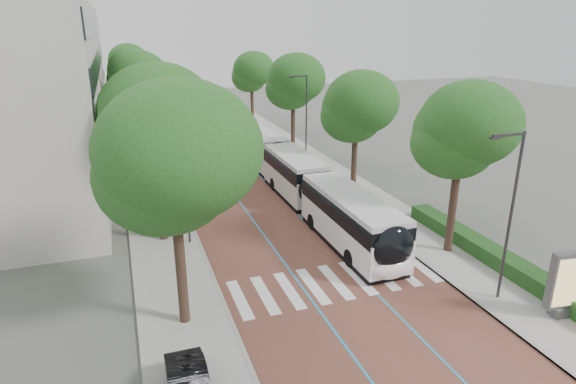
% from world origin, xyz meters
% --- Properties ---
extents(ground, '(160.00, 160.00, 0.00)m').
position_xyz_m(ground, '(0.00, 0.00, 0.00)').
color(ground, '#51544C').
rests_on(ground, ground).
extents(road, '(11.00, 140.00, 0.02)m').
position_xyz_m(road, '(0.00, 40.00, 0.01)').
color(road, brown).
rests_on(road, ground).
extents(sidewalk_left, '(4.00, 140.00, 0.12)m').
position_xyz_m(sidewalk_left, '(-7.50, 40.00, 0.06)').
color(sidewalk_left, '#999691').
rests_on(sidewalk_left, ground).
extents(sidewalk_right, '(4.00, 140.00, 0.12)m').
position_xyz_m(sidewalk_right, '(7.50, 40.00, 0.06)').
color(sidewalk_right, '#999691').
rests_on(sidewalk_right, ground).
extents(kerb_left, '(0.20, 140.00, 0.14)m').
position_xyz_m(kerb_left, '(-5.60, 40.00, 0.06)').
color(kerb_left, gray).
rests_on(kerb_left, ground).
extents(kerb_right, '(0.20, 140.00, 0.14)m').
position_xyz_m(kerb_right, '(5.60, 40.00, 0.06)').
color(kerb_right, gray).
rests_on(kerb_right, ground).
extents(zebra_crossing, '(10.55, 3.60, 0.01)m').
position_xyz_m(zebra_crossing, '(0.20, 1.00, 0.03)').
color(zebra_crossing, silver).
rests_on(zebra_crossing, ground).
extents(lane_line_left, '(0.12, 126.00, 0.01)m').
position_xyz_m(lane_line_left, '(-1.60, 40.00, 0.02)').
color(lane_line_left, teal).
rests_on(lane_line_left, road).
extents(lane_line_right, '(0.12, 126.00, 0.01)m').
position_xyz_m(lane_line_right, '(1.60, 40.00, 0.02)').
color(lane_line_right, teal).
rests_on(lane_line_right, road).
extents(hedge, '(1.20, 14.00, 0.80)m').
position_xyz_m(hedge, '(9.10, 0.00, 0.52)').
color(hedge, '#163E15').
rests_on(hedge, sidewalk_right).
extents(streetlight_near, '(1.82, 0.20, 8.00)m').
position_xyz_m(streetlight_near, '(6.62, -3.00, 4.82)').
color(streetlight_near, '#313134').
rests_on(streetlight_near, sidewalk_right).
extents(streetlight_far, '(1.82, 0.20, 8.00)m').
position_xyz_m(streetlight_far, '(6.62, 22.00, 4.82)').
color(streetlight_far, '#313134').
rests_on(streetlight_far, sidewalk_right).
extents(lamp_post_left, '(0.14, 0.14, 8.00)m').
position_xyz_m(lamp_post_left, '(-6.10, 8.00, 4.12)').
color(lamp_post_left, '#313134').
rests_on(lamp_post_left, sidewalk_left).
extents(trees_left, '(6.49, 60.99, 9.98)m').
position_xyz_m(trees_left, '(-7.50, 21.40, 6.99)').
color(trees_left, black).
rests_on(trees_left, ground).
extents(trees_right, '(5.87, 47.35, 9.13)m').
position_xyz_m(trees_right, '(7.70, 22.41, 6.47)').
color(trees_right, black).
rests_on(trees_right, ground).
extents(lead_bus, '(2.57, 18.40, 3.20)m').
position_xyz_m(lead_bus, '(2.74, 8.37, 1.63)').
color(lead_bus, black).
rests_on(lead_bus, ground).
extents(bus_queued_0, '(2.74, 12.44, 3.20)m').
position_xyz_m(bus_queued_0, '(2.76, 23.86, 1.62)').
color(bus_queued_0, white).
rests_on(bus_queued_0, ground).
extents(bus_queued_1, '(3.08, 12.50, 3.20)m').
position_xyz_m(bus_queued_1, '(2.42, 37.96, 1.62)').
color(bus_queued_1, white).
rests_on(bus_queued_1, ground).
extents(ad_panel, '(1.53, 0.66, 3.08)m').
position_xyz_m(ad_panel, '(8.19, -5.16, 1.74)').
color(ad_panel, '#59595B').
rests_on(ad_panel, sidewalk_right).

